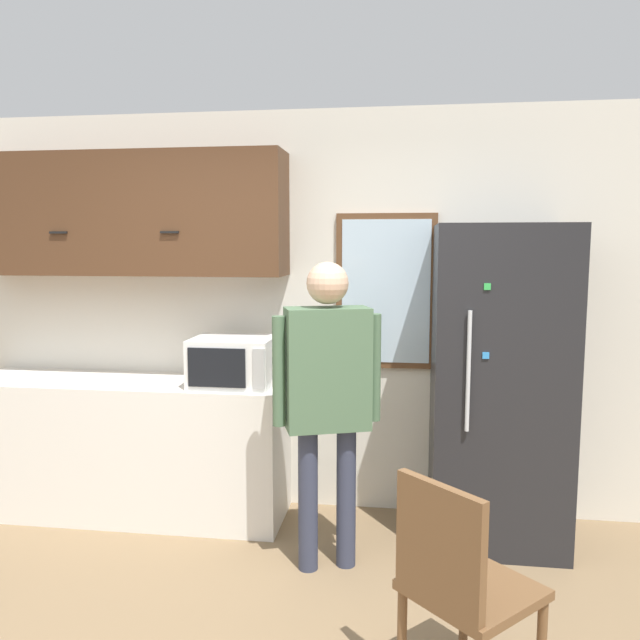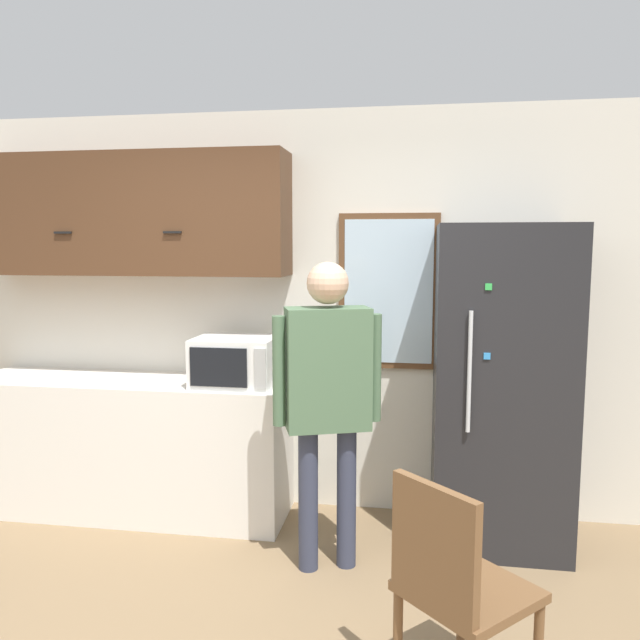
{
  "view_description": "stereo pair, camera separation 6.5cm",
  "coord_description": "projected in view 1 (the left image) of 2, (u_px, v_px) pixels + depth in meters",
  "views": [
    {
      "loc": [
        0.72,
        -2.13,
        1.82
      ],
      "look_at": [
        0.27,
        1.11,
        1.42
      ],
      "focal_mm": 35.0,
      "sensor_mm": 36.0,
      "label": 1
    },
    {
      "loc": [
        0.79,
        -2.12,
        1.82
      ],
      "look_at": [
        0.27,
        1.11,
        1.42
      ],
      "focal_mm": 35.0,
      "sensor_mm": 36.0,
      "label": 2
    }
  ],
  "objects": [
    {
      "name": "refrigerator",
      "position": [
        499.0,
        386.0,
        3.77
      ],
      "size": [
        0.79,
        0.7,
        1.94
      ],
      "color": "#232326",
      "rests_on": "ground_plane"
    },
    {
      "name": "microwave",
      "position": [
        233.0,
        362.0,
        3.98
      ],
      "size": [
        0.51,
        0.42,
        0.31
      ],
      "color": "white",
      "rests_on": "counter"
    },
    {
      "name": "person",
      "position": [
        327.0,
        384.0,
        3.41
      ],
      "size": [
        0.58,
        0.36,
        1.73
      ],
      "rotation": [
        0.0,
        0.0,
        0.33
      ],
      "color": "#33384C",
      "rests_on": "ground_plane"
    },
    {
      "name": "window",
      "position": [
        386.0,
        291.0,
        4.13
      ],
      "size": [
        0.66,
        0.05,
        1.03
      ],
      "color": "brown"
    },
    {
      "name": "back_wall",
      "position": [
        300.0,
        313.0,
        4.27
      ],
      "size": [
        6.0,
        0.06,
        2.7
      ],
      "color": "silver",
      "rests_on": "ground_plane"
    },
    {
      "name": "counter",
      "position": [
        127.0,
        447.0,
        4.21
      ],
      "size": [
        2.14,
        0.6,
        0.92
      ],
      "color": "silver",
      "rests_on": "ground_plane"
    },
    {
      "name": "chair",
      "position": [
        459.0,
        580.0,
        2.43
      ],
      "size": [
        0.64,
        0.64,
        0.94
      ],
      "rotation": [
        0.0,
        0.0,
        2.36
      ],
      "color": "brown",
      "rests_on": "ground_plane"
    },
    {
      "name": "upper_cabinets",
      "position": [
        126.0,
        215.0,
        4.13
      ],
      "size": [
        2.14,
        0.39,
        0.8
      ],
      "color": "#51331E"
    }
  ]
}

